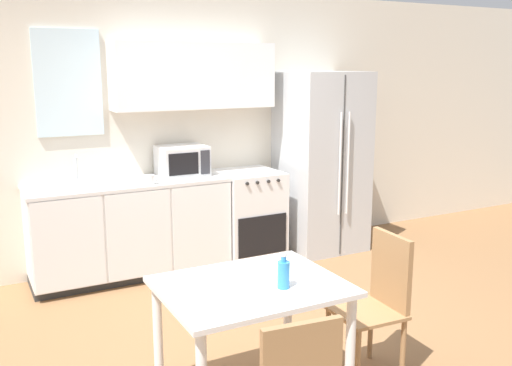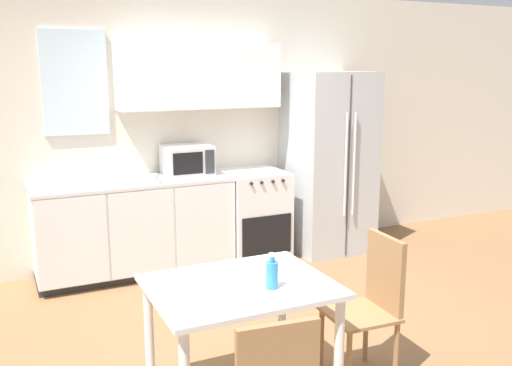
% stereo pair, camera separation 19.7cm
% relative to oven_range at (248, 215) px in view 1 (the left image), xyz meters
% --- Properties ---
extents(ground_plane, '(12.00, 12.00, 0.00)m').
position_rel_oven_range_xyz_m(ground_plane, '(-0.83, -1.64, -0.45)').
color(ground_plane, olive).
extents(wall_back, '(12.00, 0.38, 2.70)m').
position_rel_oven_range_xyz_m(wall_back, '(-0.79, 0.32, 0.97)').
color(wall_back, beige).
rests_on(wall_back, ground_plane).
extents(kitchen_counter, '(1.84, 0.61, 0.92)m').
position_rel_oven_range_xyz_m(kitchen_counter, '(-1.23, 0.02, 0.01)').
color(kitchen_counter, '#333333').
rests_on(kitchen_counter, ground_plane).
extents(oven_range, '(0.61, 0.65, 0.91)m').
position_rel_oven_range_xyz_m(oven_range, '(0.00, 0.00, 0.00)').
color(oven_range, white).
rests_on(oven_range, ground_plane).
extents(refrigerator, '(0.81, 0.80, 1.91)m').
position_rel_oven_range_xyz_m(refrigerator, '(0.85, -0.06, 0.50)').
color(refrigerator, silver).
rests_on(refrigerator, ground_plane).
extents(kitchen_sink, '(0.75, 0.39, 0.27)m').
position_rel_oven_range_xyz_m(kitchen_sink, '(-1.66, 0.03, 0.48)').
color(kitchen_sink, '#B7BABC').
rests_on(kitchen_sink, kitchen_counter).
extents(microwave, '(0.46, 0.39, 0.29)m').
position_rel_oven_range_xyz_m(microwave, '(-0.67, 0.10, 0.61)').
color(microwave, silver).
rests_on(microwave, kitchen_counter).
extents(coffee_mug, '(0.12, 0.09, 0.09)m').
position_rel_oven_range_xyz_m(coffee_mug, '(-1.08, -0.19, 0.51)').
color(coffee_mug, white).
rests_on(coffee_mug, kitchen_counter).
extents(dining_table, '(1.02, 0.81, 0.76)m').
position_rel_oven_range_xyz_m(dining_table, '(-1.18, -2.38, 0.18)').
color(dining_table, white).
rests_on(dining_table, ground_plane).
extents(dining_chair_side, '(0.42, 0.42, 0.93)m').
position_rel_oven_range_xyz_m(dining_chair_side, '(-0.29, -2.43, 0.08)').
color(dining_chair_side, '#997047').
rests_on(dining_chair_side, ground_plane).
extents(drink_bottle, '(0.07, 0.07, 0.20)m').
position_rel_oven_range_xyz_m(drink_bottle, '(-1.05, -2.51, 0.39)').
color(drink_bottle, '#338CD8').
rests_on(drink_bottle, dining_table).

